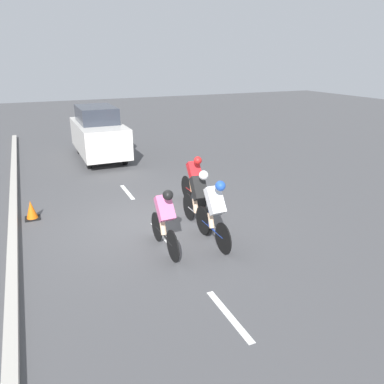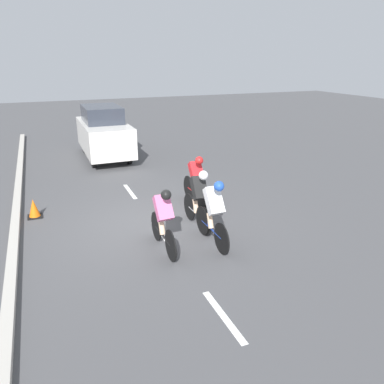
% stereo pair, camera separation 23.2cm
% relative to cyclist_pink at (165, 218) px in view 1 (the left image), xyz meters
% --- Properties ---
extents(ground_plane, '(60.00, 60.00, 0.00)m').
position_rel_cyclist_pink_xyz_m(ground_plane, '(-0.20, -1.45, -0.77)').
color(ground_plane, '#4C4C4F').
extents(lane_stripe_near, '(0.12, 1.40, 0.01)m').
position_rel_cyclist_pink_xyz_m(lane_stripe_near, '(-0.20, 2.41, -0.77)').
color(lane_stripe_near, white).
rests_on(lane_stripe_near, ground).
extents(lane_stripe_mid, '(0.12, 1.40, 0.01)m').
position_rel_cyclist_pink_xyz_m(lane_stripe_mid, '(-0.20, -0.79, -0.77)').
color(lane_stripe_mid, white).
rests_on(lane_stripe_mid, ground).
extents(lane_stripe_far, '(0.12, 1.40, 0.01)m').
position_rel_cyclist_pink_xyz_m(lane_stripe_far, '(-0.20, -3.99, -0.77)').
color(lane_stripe_far, white).
rests_on(lane_stripe_far, ground).
extents(curb, '(0.20, 27.23, 0.14)m').
position_rel_cyclist_pink_xyz_m(curb, '(3.00, -0.79, -0.70)').
color(curb, '#B7B2A8').
rests_on(curb, ground).
extents(cyclist_pink, '(0.33, 1.66, 1.48)m').
position_rel_cyclist_pink_xyz_m(cyclist_pink, '(0.00, 0.00, 0.00)').
color(cyclist_pink, black).
rests_on(cyclist_pink, ground).
extents(cyclist_white, '(0.32, 1.68, 1.56)m').
position_rel_cyclist_pink_xyz_m(cyclist_white, '(-1.09, 0.13, 0.04)').
color(cyclist_white, black).
rests_on(cyclist_white, ground).
extents(cyclist_red, '(0.33, 1.64, 1.46)m').
position_rel_cyclist_pink_xyz_m(cyclist_red, '(-1.66, -2.20, -0.01)').
color(cyclist_red, black).
rests_on(cyclist_red, ground).
extents(cyclist_black, '(0.34, 1.65, 1.52)m').
position_rel_cyclist_pink_xyz_m(cyclist_black, '(-1.13, -0.78, 0.02)').
color(cyclist_black, black).
rests_on(cyclist_black, ground).
extents(support_car, '(1.70, 4.02, 2.08)m').
position_rel_cyclist_pink_xyz_m(support_car, '(-0.25, -8.45, 0.27)').
color(support_car, black).
rests_on(support_car, ground).
extents(traffic_cone, '(0.36, 0.36, 0.49)m').
position_rel_cyclist_pink_xyz_m(traffic_cone, '(2.55, -3.00, -0.54)').
color(traffic_cone, black).
rests_on(traffic_cone, ground).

